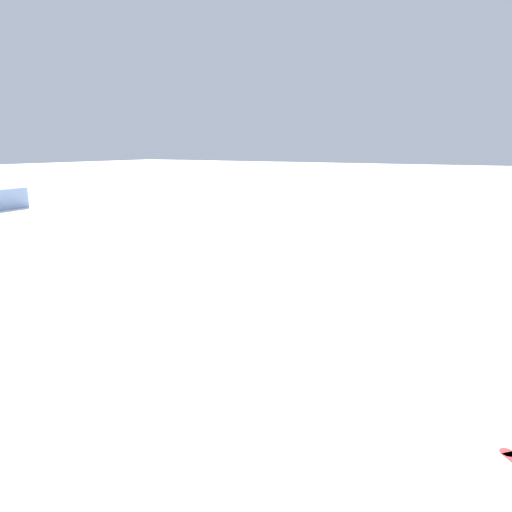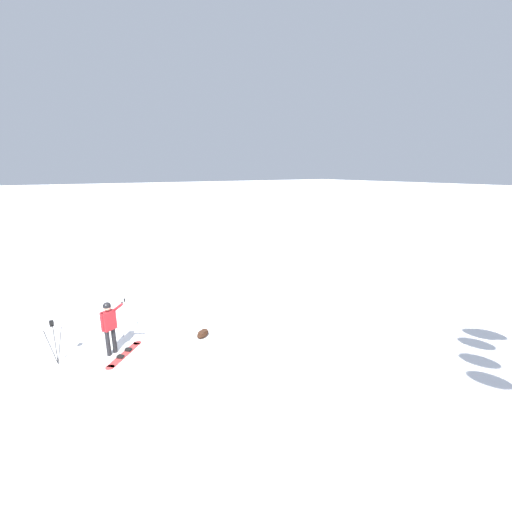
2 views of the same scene
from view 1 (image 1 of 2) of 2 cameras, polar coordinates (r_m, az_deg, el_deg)
The scene contains 1 object.
ground_plane at distance 10.02m, azimuth 29.93°, elevation -22.83°, with size 300.00×300.00×0.00m, color white.
Camera 1 is at (8.22, -0.57, 5.71)m, focal length 30.71 mm.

